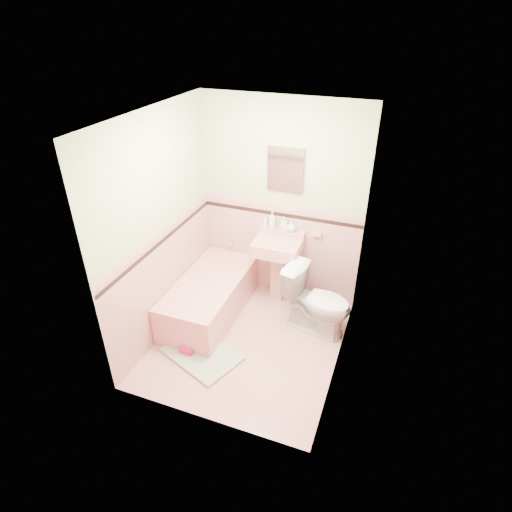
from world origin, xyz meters
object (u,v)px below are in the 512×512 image
(soap_bottle_right, at_px, (291,226))
(bucket, at_px, (300,300))
(soap_bottle_left, at_px, (272,220))
(shoe, at_px, (186,351))
(bathtub, at_px, (210,298))
(toilet, at_px, (318,301))
(sink, at_px, (277,272))
(soap_bottle_mid, at_px, (283,224))
(medicine_cabinet, at_px, (285,169))

(soap_bottle_right, relative_size, bucket, 0.63)
(soap_bottle_left, height_order, soap_bottle_right, soap_bottle_left)
(bucket, distance_m, shoe, 1.56)
(bathtub, height_order, toilet, toilet)
(toilet, relative_size, bucket, 3.54)
(sink, bearing_deg, soap_bottle_left, 126.83)
(sink, bearing_deg, soap_bottle_right, 58.70)
(bathtub, bearing_deg, sink, 37.93)
(bathtub, relative_size, sink, 1.71)
(soap_bottle_right, distance_m, shoe, 1.89)
(sink, height_order, soap_bottle_mid, soap_bottle_mid)
(sink, bearing_deg, shoe, -115.01)
(medicine_cabinet, bearing_deg, soap_bottle_right, -15.33)
(soap_bottle_right, bearing_deg, bucket, -46.57)
(soap_bottle_mid, relative_size, soap_bottle_right, 1.22)
(medicine_cabinet, xyz_separation_m, soap_bottle_left, (-0.13, -0.03, -0.65))
(bathtub, distance_m, shoe, 0.79)
(bathtub, height_order, medicine_cabinet, medicine_cabinet)
(toilet, bearing_deg, soap_bottle_mid, 59.92)
(soap_bottle_left, bearing_deg, soap_bottle_right, 0.00)
(soap_bottle_right, bearing_deg, medicine_cabinet, 164.67)
(shoe, bearing_deg, soap_bottle_right, 66.12)
(bathtub, height_order, soap_bottle_mid, soap_bottle_mid)
(bathtub, bearing_deg, soap_bottle_mid, 45.84)
(toilet, bearing_deg, bucket, 54.27)
(soap_bottle_left, relative_size, soap_bottle_mid, 1.26)
(soap_bottle_left, relative_size, bucket, 0.96)
(sink, height_order, toilet, sink)
(medicine_cabinet, distance_m, soap_bottle_mid, 0.68)
(sink, relative_size, soap_bottle_mid, 5.14)
(soap_bottle_mid, bearing_deg, shoe, -112.60)
(medicine_cabinet, height_order, soap_bottle_left, medicine_cabinet)
(sink, xyz_separation_m, soap_bottle_left, (-0.13, 0.18, 0.61))
(shoe, bearing_deg, medicine_cabinet, 70.06)
(bucket, bearing_deg, medicine_cabinet, 141.60)
(soap_bottle_mid, xyz_separation_m, soap_bottle_right, (0.10, 0.00, -0.02))
(bathtub, bearing_deg, medicine_cabinet, 47.42)
(bathtub, xyz_separation_m, soap_bottle_mid, (0.69, 0.71, 0.80))
(soap_bottle_mid, bearing_deg, soap_bottle_right, 0.00)
(toilet, height_order, bucket, toilet)
(sink, xyz_separation_m, soap_bottle_mid, (0.01, 0.18, 0.59))
(soap_bottle_left, bearing_deg, medicine_cabinet, 12.55)
(soap_bottle_mid, distance_m, shoe, 1.87)
(soap_bottle_mid, relative_size, shoe, 1.14)
(sink, xyz_separation_m, toilet, (0.61, -0.36, -0.04))
(medicine_cabinet, xyz_separation_m, soap_bottle_right, (0.11, -0.03, -0.69))
(medicine_cabinet, bearing_deg, bathtub, -132.58)
(medicine_cabinet, relative_size, soap_bottle_left, 2.37)
(medicine_cabinet, xyz_separation_m, toilet, (0.61, -0.57, -1.30))
(soap_bottle_left, height_order, shoe, soap_bottle_left)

